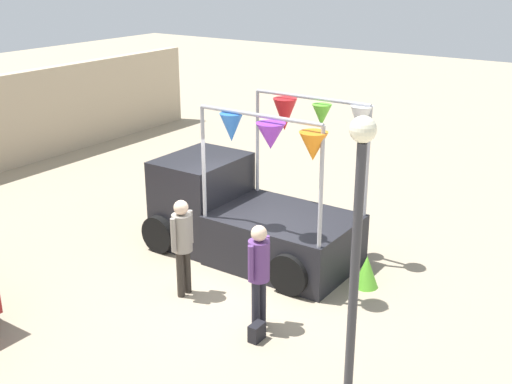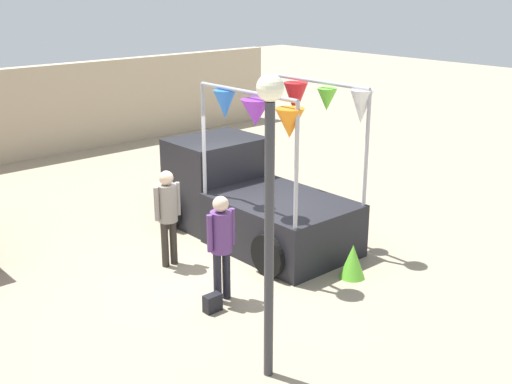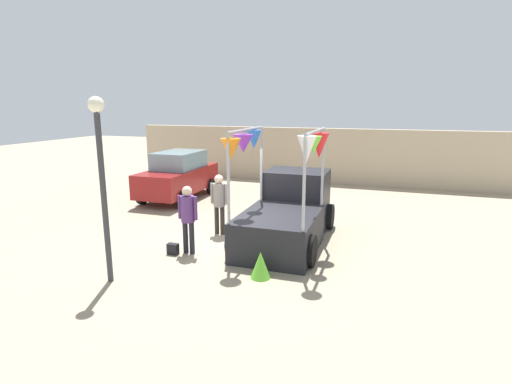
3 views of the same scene
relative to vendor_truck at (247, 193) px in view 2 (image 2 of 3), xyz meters
The scene contains 8 objects.
ground_plane 1.56m from the vendor_truck, 148.08° to the right, with size 60.00×60.00×0.00m, color gray.
vendor_truck is the anchor object (origin of this frame).
person_customer 2.84m from the vendor_truck, 138.63° to the right, with size 0.53×0.34×1.75m.
person_vendor 2.02m from the vendor_truck, behind, with size 0.53×0.34×1.76m.
handbag 3.31m from the vendor_truck, 140.07° to the right, with size 0.28×0.16×0.28m, color black.
street_lamp 5.15m from the vendor_truck, 127.38° to the right, with size 0.32×0.32×3.87m.
brick_boundary_wall 8.68m from the vendor_truck, 97.28° to the left, with size 18.00×0.36×2.60m, color tan.
folded_kite_bundle_lime 2.77m from the vendor_truck, 88.86° to the right, with size 0.44×0.44×0.60m, color #66CC33.
Camera 2 is at (-6.72, -8.46, 4.84)m, focal length 45.00 mm.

